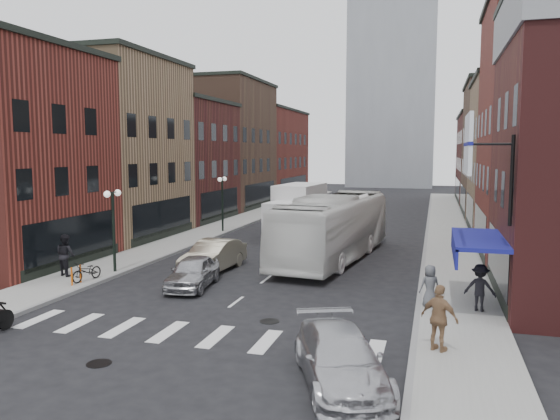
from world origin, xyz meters
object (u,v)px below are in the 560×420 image
(bike_rack, at_px, (76,275))
(box_truck, at_px, (297,211))
(streetlamp_far, at_px, (222,193))
(ped_left_solo, at_px, (66,255))
(ped_right_a, at_px, (480,288))
(curb_car, at_px, (340,359))
(ped_right_b, at_px, (439,318))
(billboard_sign, at_px, (471,146))
(streetlamp_near, at_px, (113,215))
(parked_bicycle, at_px, (87,271))
(sedan_left_near, at_px, (193,272))
(ped_right_c, at_px, (430,286))
(transit_bus, at_px, (334,227))
(sedan_left_far, at_px, (213,256))

(bike_rack, height_order, box_truck, box_truck)
(streetlamp_far, relative_size, ped_left_solo, 2.09)
(bike_rack, height_order, ped_right_a, ped_right_a)
(curb_car, bearing_deg, ped_right_b, 26.98)
(billboard_sign, height_order, streetlamp_near, billboard_sign)
(streetlamp_near, xyz_separation_m, parked_bicycle, (-0.10, -2.07, -2.32))
(box_truck, height_order, sedan_left_near, box_truck)
(streetlamp_far, distance_m, ped_right_c, 21.90)
(streetlamp_far, height_order, ped_left_solo, streetlamp_far)
(ped_right_a, bearing_deg, curb_car, 73.80)
(bike_rack, relative_size, curb_car, 0.17)
(box_truck, distance_m, parked_bicycle, 17.18)
(transit_bus, relative_size, sedan_left_near, 3.18)
(streetlamp_far, distance_m, ped_right_a, 23.20)
(bike_rack, relative_size, transit_bus, 0.06)
(parked_bicycle, height_order, ped_right_c, ped_right_c)
(billboard_sign, xyz_separation_m, curb_car, (-3.31, -6.02, -5.43))
(streetlamp_near, xyz_separation_m, streetlamp_far, (0.00, 14.00, 0.00))
(streetlamp_far, distance_m, bike_rack, 16.87)
(sedan_left_near, distance_m, sedan_left_far, 3.36)
(box_truck, distance_m, ped_right_b, 22.96)
(sedan_left_near, distance_m, ped_right_a, 11.84)
(box_truck, xyz_separation_m, transit_bus, (4.04, -7.58, 0.02))
(streetlamp_near, bearing_deg, sedan_left_near, -15.67)
(curb_car, xyz_separation_m, parked_bicycle, (-12.78, 7.45, -0.11))
(transit_bus, bearing_deg, ped_right_b, -60.44)
(bike_rack, relative_size, sedan_left_far, 0.17)
(streetlamp_near, relative_size, curb_car, 0.85)
(streetlamp_far, distance_m, sedan_left_near, 16.21)
(sedan_left_far, bearing_deg, sedan_left_near, -77.97)
(transit_bus, distance_m, ped_right_c, 10.06)
(sedan_left_near, height_order, curb_car, curb_car)
(streetlamp_far, xyz_separation_m, curb_car, (12.68, -23.52, -2.21))
(curb_car, distance_m, ped_right_c, 7.79)
(billboard_sign, relative_size, streetlamp_far, 0.90)
(box_truck, bearing_deg, ped_right_c, -55.60)
(streetlamp_near, bearing_deg, streetlamp_far, 90.00)
(sedan_left_far, distance_m, ped_right_a, 12.92)
(curb_car, bearing_deg, box_truck, 85.07)
(ped_right_c, bearing_deg, transit_bus, -84.58)
(box_truck, relative_size, sedan_left_far, 1.80)
(sedan_left_near, xyz_separation_m, parked_bicycle, (-4.86, -0.73, -0.10))
(box_truck, bearing_deg, billboard_sign, -54.77)
(streetlamp_far, xyz_separation_m, box_truck, (5.54, 0.12, -1.13))
(box_truck, xyz_separation_m, sedan_left_far, (-1.22, -12.12, -1.00))
(streetlamp_far, bearing_deg, bike_rack, -90.69)
(billboard_sign, distance_m, transit_bus, 12.67)
(billboard_sign, height_order, bike_rack, billboard_sign)
(streetlamp_near, xyz_separation_m, ped_right_c, (14.80, -2.03, -1.97))
(ped_right_c, bearing_deg, sedan_left_far, -46.94)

